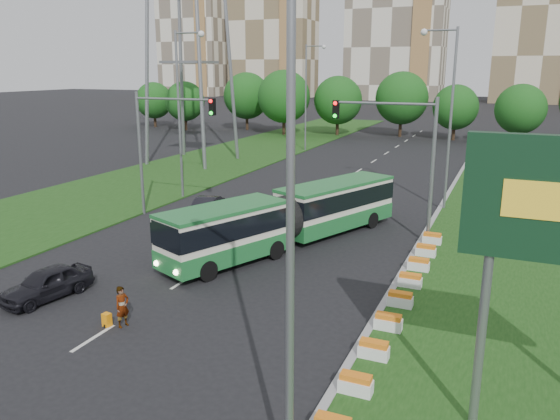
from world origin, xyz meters
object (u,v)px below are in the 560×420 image
at_px(car_left_near, 47,283).
at_px(car_left_far, 205,208).
at_px(pedestrian, 122,307).
at_px(shopping_trolley, 107,320).
at_px(traffic_mast_left, 160,135).
at_px(articulated_bus, 286,216).
at_px(traffic_mast_median, 403,146).

distance_m(car_left_near, car_left_far, 13.80).
relative_size(car_left_near, pedestrian, 2.44).
xyz_separation_m(car_left_near, shopping_trolley, (4.07, -1.09, -0.41)).
bearing_deg(car_left_far, traffic_mast_left, -173.09).
bearing_deg(car_left_near, shopping_trolley, -4.28).
relative_size(articulated_bus, car_left_far, 3.99).
bearing_deg(articulated_bus, car_left_far, 179.16).
xyz_separation_m(traffic_mast_median, car_left_far, (-12.51, -0.17, -4.70)).
relative_size(traffic_mast_median, shopping_trolley, 15.44).
bearing_deg(pedestrian, car_left_near, 93.10).
bearing_deg(car_left_far, articulated_bus, -34.29).
distance_m(traffic_mast_left, articulated_bus, 10.52).
distance_m(car_left_near, shopping_trolley, 4.24).
relative_size(traffic_mast_median, car_left_far, 2.03).
bearing_deg(traffic_mast_left, car_left_far, 17.50).
bearing_deg(pedestrian, articulated_bus, 4.57).
height_order(articulated_bus, car_left_far, articulated_bus).
bearing_deg(shopping_trolley, traffic_mast_median, 70.13).
distance_m(car_left_far, pedestrian, 15.51).
bearing_deg(traffic_mast_median, articulated_bus, -150.11).
bearing_deg(articulated_bus, traffic_mast_left, -170.13).
xyz_separation_m(traffic_mast_left, car_left_far, (2.64, 0.83, -4.70)).
xyz_separation_m(traffic_mast_left, pedestrian, (7.78, -13.80, -4.55)).
xyz_separation_m(articulated_bus, shopping_trolley, (-2.37, -11.84, -1.33)).
relative_size(car_left_far, shopping_trolley, 7.61).
bearing_deg(articulated_bus, traffic_mast_median, 52.75).
relative_size(traffic_mast_median, traffic_mast_left, 1.00).
height_order(traffic_mast_left, articulated_bus, traffic_mast_left).
height_order(traffic_mast_median, shopping_trolley, traffic_mast_median).
bearing_deg(car_left_near, car_left_far, 102.79).
bearing_deg(traffic_mast_left, pedestrian, -60.60).
bearing_deg(traffic_mast_median, car_left_near, -130.75).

